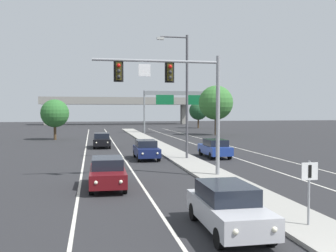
# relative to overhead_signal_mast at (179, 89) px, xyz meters

# --- Properties ---
(median_island) EXTENTS (2.40, 110.00, 0.15)m
(median_island) POSITION_rel_overhead_signal_mast_xyz_m (2.25, 3.16, -5.27)
(median_island) COLOR #9E9B93
(median_island) RESTS_ON ground
(lane_stripe_oncoming_center) EXTENTS (0.14, 100.00, 0.01)m
(lane_stripe_oncoming_center) POSITION_rel_overhead_signal_mast_xyz_m (-2.45, 10.16, -5.34)
(lane_stripe_oncoming_center) COLOR silver
(lane_stripe_oncoming_center) RESTS_ON ground
(lane_stripe_receding_center) EXTENTS (0.14, 100.00, 0.01)m
(lane_stripe_receding_center) POSITION_rel_overhead_signal_mast_xyz_m (6.95, 10.16, -5.34)
(lane_stripe_receding_center) COLOR silver
(lane_stripe_receding_center) RESTS_ON ground
(edge_stripe_left) EXTENTS (0.14, 100.00, 0.01)m
(edge_stripe_left) POSITION_rel_overhead_signal_mast_xyz_m (-5.75, 10.16, -5.34)
(edge_stripe_left) COLOR silver
(edge_stripe_left) RESTS_ON ground
(edge_stripe_right) EXTENTS (0.14, 100.00, 0.01)m
(edge_stripe_right) POSITION_rel_overhead_signal_mast_xyz_m (10.25, 10.16, -5.34)
(edge_stripe_right) COLOR silver
(edge_stripe_right) RESTS_ON ground
(overhead_signal_mast) EXTENTS (7.61, 0.44, 7.20)m
(overhead_signal_mast) POSITION_rel_overhead_signal_mast_xyz_m (0.00, 0.00, 0.00)
(overhead_signal_mast) COLOR gray
(overhead_signal_mast) RESTS_ON median_island
(median_sign_post) EXTENTS (0.60, 0.10, 2.20)m
(median_sign_post) POSITION_rel_overhead_signal_mast_xyz_m (2.17, -10.40, -3.76)
(median_sign_post) COLOR gray
(median_sign_post) RESTS_ON median_island
(street_lamp_median) EXTENTS (2.58, 0.28, 10.00)m
(street_lamp_median) POSITION_rel_overhead_signal_mast_xyz_m (2.31, 8.10, 0.45)
(street_lamp_median) COLOR #4C4C51
(street_lamp_median) RESTS_ON median_island
(car_oncoming_silver) EXTENTS (1.86, 4.49, 1.58)m
(car_oncoming_silver) POSITION_rel_overhead_signal_mast_xyz_m (-0.62, -10.05, -4.53)
(car_oncoming_silver) COLOR #B7B7BC
(car_oncoming_silver) RESTS_ON ground
(car_oncoming_darkred) EXTENTS (1.89, 4.50, 1.58)m
(car_oncoming_darkred) POSITION_rel_overhead_signal_mast_xyz_m (-4.30, -2.02, -4.53)
(car_oncoming_darkred) COLOR #5B0F14
(car_oncoming_darkred) RESTS_ON ground
(car_oncoming_navy) EXTENTS (1.86, 4.48, 1.58)m
(car_oncoming_navy) POSITION_rel_overhead_signal_mast_xyz_m (-0.68, 9.16, -4.53)
(car_oncoming_navy) COLOR #141E4C
(car_oncoming_navy) RESTS_ON ground
(car_oncoming_black) EXTENTS (1.87, 4.49, 1.58)m
(car_oncoming_black) POSITION_rel_overhead_signal_mast_xyz_m (-4.05, 19.83, -4.53)
(car_oncoming_black) COLOR black
(car_oncoming_black) RESTS_ON ground
(car_receding_blue) EXTENTS (1.82, 4.47, 1.58)m
(car_receding_blue) POSITION_rel_overhead_signal_mast_xyz_m (5.28, 9.13, -4.53)
(car_receding_blue) COLOR navy
(car_receding_blue) RESTS_ON ground
(highway_sign_gantry) EXTENTS (13.28, 0.42, 7.50)m
(highway_sign_gantry) POSITION_rel_overhead_signal_mast_xyz_m (10.45, 44.18, 0.82)
(highway_sign_gantry) COLOR gray
(highway_sign_gantry) RESTS_ON ground
(overpass_bridge) EXTENTS (42.40, 6.40, 7.65)m
(overpass_bridge) POSITION_rel_overhead_signal_mast_xyz_m (2.25, 86.13, 0.44)
(overpass_bridge) COLOR gray
(overpass_bridge) RESTS_ON ground
(tree_far_right_c) EXTENTS (5.57, 5.57, 8.06)m
(tree_far_right_c) POSITION_rel_overhead_signal_mast_xyz_m (14.67, 37.01, -0.08)
(tree_far_right_c) COLOR #4C3823
(tree_far_right_c) RESTS_ON ground
(tree_far_right_b) EXTENTS (4.15, 4.15, 6.01)m
(tree_far_right_b) POSITION_rel_overhead_signal_mast_xyz_m (18.45, 60.67, -1.42)
(tree_far_right_b) COLOR #4C3823
(tree_far_right_b) RESTS_ON ground
(tree_far_left_b) EXTENTS (3.84, 3.84, 5.55)m
(tree_far_left_b) POSITION_rel_overhead_signal_mast_xyz_m (-10.06, 31.97, -1.73)
(tree_far_left_b) COLOR #4C3823
(tree_far_left_b) RESTS_ON ground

